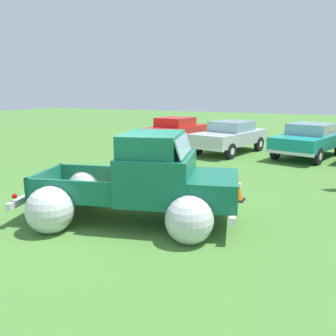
# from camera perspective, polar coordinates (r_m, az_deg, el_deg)

# --- Properties ---
(ground_plane) EXTENTS (80.00, 80.00, 0.00)m
(ground_plane) POSITION_cam_1_polar(r_m,az_deg,el_deg) (7.88, -6.35, -8.24)
(ground_plane) COLOR #477A33
(vintage_pickup_truck) EXTENTS (4.96, 3.64, 1.96)m
(vintage_pickup_truck) POSITION_cam_1_polar(r_m,az_deg,el_deg) (7.55, -3.66, -3.08)
(vintage_pickup_truck) COLOR black
(vintage_pickup_truck) RESTS_ON ground
(show_car_0) EXTENTS (2.29, 4.61, 1.43)m
(show_car_0) POSITION_cam_1_polar(r_m,az_deg,el_deg) (18.39, 0.96, 6.15)
(show_car_0) COLOR black
(show_car_0) RESTS_ON ground
(show_car_1) EXTENTS (2.79, 4.49, 1.43)m
(show_car_1) POSITION_cam_1_polar(r_m,az_deg,el_deg) (16.33, 9.99, 5.18)
(show_car_1) COLOR black
(show_car_1) RESTS_ON ground
(show_car_2) EXTENTS (2.93, 4.58, 1.43)m
(show_car_2) POSITION_cam_1_polar(r_m,az_deg,el_deg) (16.12, 21.90, 4.39)
(show_car_2) COLOR black
(show_car_2) RESTS_ON ground
(lane_cone_0) EXTENTS (0.36, 0.36, 0.63)m
(lane_cone_0) POSITION_cam_1_polar(r_m,az_deg,el_deg) (9.23, 11.20, -3.29)
(lane_cone_0) COLOR black
(lane_cone_0) RESTS_ON ground
(lane_cone_1) EXTENTS (0.36, 0.36, 0.63)m
(lane_cone_1) POSITION_cam_1_polar(r_m,az_deg,el_deg) (10.45, -7.22, -1.32)
(lane_cone_1) COLOR black
(lane_cone_1) RESTS_ON ground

